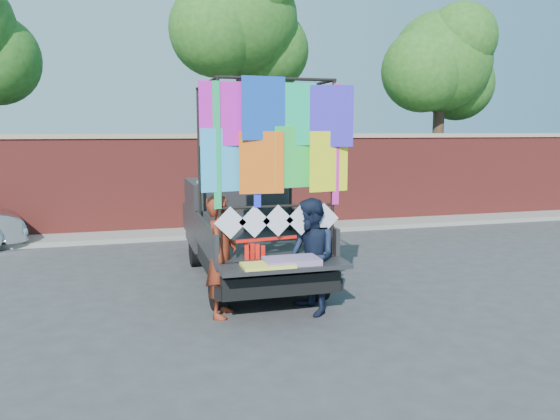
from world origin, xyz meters
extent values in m
plane|color=#38383A|center=(0.00, 0.00, 0.00)|extent=(90.00, 90.00, 0.00)
cube|color=maroon|center=(0.00, 7.00, 1.25)|extent=(30.00, 0.35, 2.50)
cube|color=tan|center=(0.00, 7.00, 2.55)|extent=(30.00, 0.45, 0.12)
cube|color=gray|center=(0.00, 6.30, 0.06)|extent=(30.00, 1.20, 0.12)
cylinder|color=#38281C|center=(1.00, 8.20, 2.73)|extent=(0.36, 0.36, 5.46)
sphere|color=#275618|center=(1.00, 8.20, 5.85)|extent=(3.20, 3.20, 3.20)
sphere|color=#275618|center=(1.90, 8.60, 5.07)|extent=(2.40, 2.40, 2.40)
sphere|color=#275618|center=(0.20, 7.90, 5.46)|extent=(2.60, 2.60, 2.60)
cylinder|color=#38281C|center=(7.50, 8.20, 2.27)|extent=(0.36, 0.36, 4.55)
sphere|color=#275618|center=(7.50, 8.20, 4.88)|extent=(3.20, 3.20, 3.20)
sphere|color=#275618|center=(8.40, 8.60, 4.23)|extent=(2.40, 2.40, 2.40)
sphere|color=#275618|center=(6.70, 7.90, 4.55)|extent=(2.60, 2.60, 2.60)
sphere|color=#275618|center=(7.80, 7.60, 5.52)|extent=(2.20, 2.20, 2.20)
cylinder|color=black|center=(-1.05, 3.05, 0.34)|extent=(0.23, 0.68, 0.68)
cylinder|color=black|center=(-1.05, 0.28, 0.34)|extent=(0.23, 0.68, 0.68)
cylinder|color=black|center=(0.55, 3.05, 0.34)|extent=(0.23, 0.68, 0.68)
cylinder|color=black|center=(0.55, 0.28, 0.34)|extent=(0.23, 0.68, 0.68)
cube|color=black|center=(-0.25, 1.61, 0.51)|extent=(1.74, 4.30, 0.31)
cube|color=black|center=(-0.25, 0.85, 0.80)|extent=(1.84, 2.36, 0.10)
cube|color=black|center=(-1.15, 0.85, 1.02)|extent=(0.06, 2.36, 0.46)
cube|color=black|center=(0.65, 0.85, 1.02)|extent=(0.06, 2.36, 0.46)
cube|color=black|center=(-0.25, 2.00, 1.02)|extent=(1.84, 0.06, 0.46)
cube|color=black|center=(-0.25, 3.00, 1.08)|extent=(1.84, 1.64, 1.28)
cube|color=#8C9EAD|center=(-0.25, 2.54, 1.49)|extent=(1.64, 0.06, 0.56)
cube|color=#8C9EAD|center=(-0.25, 3.76, 1.28)|extent=(1.64, 0.10, 0.72)
cube|color=black|center=(-0.25, 4.12, 0.82)|extent=(1.79, 0.92, 0.56)
cube|color=black|center=(-0.25, -0.59, 0.82)|extent=(1.84, 0.56, 0.06)
cube|color=black|center=(-0.25, -0.35, 0.43)|extent=(1.90, 0.15, 0.18)
cylinder|color=black|center=(-1.09, -0.23, 2.13)|extent=(0.05, 0.05, 2.56)
cylinder|color=black|center=(-1.09, 1.92, 2.13)|extent=(0.05, 0.05, 2.56)
cylinder|color=black|center=(0.59, -0.23, 2.13)|extent=(0.05, 0.05, 2.56)
cylinder|color=black|center=(0.59, 1.92, 2.13)|extent=(0.05, 0.05, 2.56)
cylinder|color=black|center=(-0.25, -0.23, 3.41)|extent=(1.74, 0.05, 0.05)
cylinder|color=black|center=(-0.25, 1.92, 3.41)|extent=(1.74, 0.05, 0.05)
cylinder|color=black|center=(-1.09, 0.85, 3.41)|extent=(0.05, 2.20, 0.05)
cylinder|color=black|center=(0.59, 0.85, 3.41)|extent=(0.05, 2.20, 0.05)
cylinder|color=black|center=(-0.25, -0.23, 1.62)|extent=(1.74, 0.04, 0.04)
cube|color=#E919CB|center=(-1.02, -0.25, 2.95)|extent=(0.64, 0.02, 0.87)
cube|color=blue|center=(-0.50, -0.29, 2.95)|extent=(0.64, 0.02, 0.87)
cube|color=#0ECC81|center=(0.01, -0.25, 2.95)|extent=(0.64, 0.02, 0.87)
cube|color=#3A2AD6|center=(0.52, -0.29, 2.95)|extent=(0.64, 0.02, 0.87)
cube|color=#35B6FD|center=(-1.02, -0.25, 2.28)|extent=(0.64, 0.02, 0.87)
cube|color=orange|center=(-0.50, -0.29, 2.28)|extent=(0.64, 0.02, 0.87)
cube|color=#25D548|center=(0.01, -0.25, 2.28)|extent=(0.64, 0.02, 0.87)
cube|color=#FEFF1A|center=(0.52, -0.29, 2.28)|extent=(0.64, 0.02, 0.87)
cube|color=#16B15D|center=(-1.12, -0.27, 2.49)|extent=(0.10, 0.01, 1.74)
cube|color=#DF25A2|center=(0.62, -0.27, 2.49)|extent=(0.10, 0.01, 1.74)
cube|color=#1C2EFF|center=(-0.56, -0.27, 2.49)|extent=(0.10, 0.01, 1.74)
cube|color=white|center=(-0.95, -0.26, 1.41)|extent=(0.46, 0.01, 0.46)
cube|color=white|center=(-0.60, -0.26, 1.41)|extent=(0.46, 0.01, 0.46)
cube|color=white|center=(-0.25, -0.26, 1.41)|extent=(0.46, 0.01, 0.46)
cube|color=white|center=(0.10, -0.26, 1.41)|extent=(0.46, 0.01, 0.46)
cube|color=white|center=(0.45, -0.26, 1.41)|extent=(0.46, 0.01, 0.46)
cube|color=#E83833|center=(-0.15, -0.59, 0.89)|extent=(0.77, 0.46, 0.08)
cube|color=#F1F44D|center=(-0.50, -0.66, 0.87)|extent=(0.72, 0.41, 0.04)
imported|color=maroon|center=(-1.04, -0.06, 0.89)|extent=(0.65, 0.77, 1.79)
imported|color=#151E35|center=(0.24, -0.30, 0.86)|extent=(0.76, 0.92, 1.72)
cube|color=red|center=(-0.40, -0.18, 1.14)|extent=(0.95, 0.17, 0.04)
cube|color=red|center=(-0.70, -0.20, 0.84)|extent=(0.06, 0.02, 0.55)
cube|color=red|center=(-0.62, -0.20, 0.82)|extent=(0.06, 0.02, 0.55)
cube|color=red|center=(-0.54, -0.20, 0.80)|extent=(0.06, 0.02, 0.55)
cube|color=red|center=(-0.46, -0.20, 0.78)|extent=(0.06, 0.02, 0.55)
camera|label=1|loc=(-2.30, -7.71, 2.70)|focal=35.00mm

